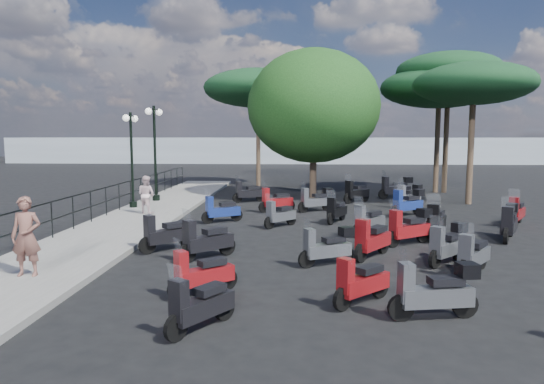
{
  "coord_description": "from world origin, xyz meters",
  "views": [
    {
      "loc": [
        -0.51,
        -14.47,
        3.16
      ],
      "look_at": [
        -1.4,
        2.55,
        1.2
      ],
      "focal_mm": 32.0,
      "sensor_mm": 36.0,
      "label": 1
    }
  ],
  "objects_px": {
    "scooter_22": "(409,196)",
    "pine_1": "(449,71)",
    "scooter_27": "(516,212)",
    "scooter_12": "(473,255)",
    "scooter_19": "(436,223)",
    "scooter_5": "(361,283)",
    "scooter_0": "(200,306)",
    "scooter_7": "(206,241)",
    "scooter_3": "(221,211)",
    "scooter_14": "(368,221)",
    "scooter_1": "(202,274)",
    "pine_2": "(258,89)",
    "lamp_post_1": "(132,154)",
    "scooter_11": "(435,292)",
    "pedestrian_far": "(146,194)",
    "scooter_20": "(409,228)",
    "scooter_8": "(336,211)",
    "scooter_21": "(408,203)",
    "scooter_6": "(327,247)",
    "scooter_9": "(280,215)",
    "scooter_28": "(396,188)",
    "broadleaf_tree": "(314,106)",
    "scooter_4": "(276,201)",
    "pine_3": "(474,84)",
    "scooter_15": "(316,200)",
    "scooter_13": "(372,240)",
    "scooter_2": "(166,234)",
    "pine_0": "(439,88)",
    "woman": "(26,236)",
    "lamp_post_2": "(155,147)",
    "scooter_26": "(509,223)"
  },
  "relations": [
    {
      "from": "lamp_post_1",
      "to": "scooter_11",
      "type": "bearing_deg",
      "value": -47.84
    },
    {
      "from": "pine_1",
      "to": "scooter_2",
      "type": "bearing_deg",
      "value": -128.99
    },
    {
      "from": "scooter_2",
      "to": "scooter_8",
      "type": "bearing_deg",
      "value": -90.07
    },
    {
      "from": "scooter_0",
      "to": "scooter_1",
      "type": "bearing_deg",
      "value": -45.59
    },
    {
      "from": "scooter_5",
      "to": "scooter_20",
      "type": "xyz_separation_m",
      "value": [
        2.06,
        5.16,
        0.09
      ]
    },
    {
      "from": "scooter_12",
      "to": "scooter_19",
      "type": "relative_size",
      "value": 0.76
    },
    {
      "from": "lamp_post_2",
      "to": "pine_2",
      "type": "relative_size",
      "value": 0.6
    },
    {
      "from": "pedestrian_far",
      "to": "scooter_14",
      "type": "relative_size",
      "value": 1.14
    },
    {
      "from": "scooter_3",
      "to": "scooter_14",
      "type": "relative_size",
      "value": 1.1
    },
    {
      "from": "scooter_22",
      "to": "scooter_28",
      "type": "relative_size",
      "value": 0.76
    },
    {
      "from": "broadleaf_tree",
      "to": "pine_0",
      "type": "height_order",
      "value": "broadleaf_tree"
    },
    {
      "from": "scooter_5",
      "to": "scooter_15",
      "type": "distance_m",
      "value": 11.38
    },
    {
      "from": "scooter_11",
      "to": "woman",
      "type": "bearing_deg",
      "value": 67.82
    },
    {
      "from": "scooter_21",
      "to": "pine_0",
      "type": "distance_m",
      "value": 10.6
    },
    {
      "from": "scooter_4",
      "to": "scooter_0",
      "type": "bearing_deg",
      "value": 149.33
    },
    {
      "from": "scooter_8",
      "to": "pine_0",
      "type": "distance_m",
      "value": 13.14
    },
    {
      "from": "scooter_1",
      "to": "scooter_21",
      "type": "bearing_deg",
      "value": -70.64
    },
    {
      "from": "scooter_14",
      "to": "pine_0",
      "type": "distance_m",
      "value": 14.59
    },
    {
      "from": "scooter_5",
      "to": "scooter_19",
      "type": "xyz_separation_m",
      "value": [
        3.08,
        6.07,
        0.08
      ]
    },
    {
      "from": "scooter_0",
      "to": "scooter_7",
      "type": "distance_m",
      "value": 4.68
    },
    {
      "from": "scooter_20",
      "to": "scooter_22",
      "type": "relative_size",
      "value": 1.1
    },
    {
      "from": "scooter_5",
      "to": "scooter_21",
      "type": "bearing_deg",
      "value": -60.3
    },
    {
      "from": "scooter_9",
      "to": "scooter_19",
      "type": "bearing_deg",
      "value": -156.46
    },
    {
      "from": "scooter_12",
      "to": "pine_0",
      "type": "xyz_separation_m",
      "value": [
        3.81,
        16.72,
        5.4
      ]
    },
    {
      "from": "pine_2",
      "to": "pine_3",
      "type": "bearing_deg",
      "value": -36.75
    },
    {
      "from": "lamp_post_2",
      "to": "lamp_post_1",
      "type": "bearing_deg",
      "value": -86.44
    },
    {
      "from": "scooter_15",
      "to": "scooter_21",
      "type": "bearing_deg",
      "value": -134.65
    },
    {
      "from": "scooter_12",
      "to": "pine_2",
      "type": "xyz_separation_m",
      "value": [
        -6.54,
        19.77,
        5.7
      ]
    },
    {
      "from": "scooter_27",
      "to": "pine_1",
      "type": "relative_size",
      "value": 0.19
    },
    {
      "from": "scooter_8",
      "to": "scooter_21",
      "type": "bearing_deg",
      "value": -124.38
    },
    {
      "from": "broadleaf_tree",
      "to": "pine_3",
      "type": "xyz_separation_m",
      "value": [
        7.24,
        -1.78,
        0.87
      ]
    },
    {
      "from": "scooter_26",
      "to": "pedestrian_far",
      "type": "bearing_deg",
      "value": 12.33
    },
    {
      "from": "scooter_1",
      "to": "pine_2",
      "type": "relative_size",
      "value": 0.17
    },
    {
      "from": "scooter_6",
      "to": "broadleaf_tree",
      "type": "bearing_deg",
      "value": -27.57
    },
    {
      "from": "scooter_3",
      "to": "pine_3",
      "type": "height_order",
      "value": "pine_3"
    },
    {
      "from": "scooter_5",
      "to": "scooter_9",
      "type": "bearing_deg",
      "value": -30.13
    },
    {
      "from": "scooter_22",
      "to": "pine_1",
      "type": "bearing_deg",
      "value": -69.09
    },
    {
      "from": "woman",
      "to": "scooter_2",
      "type": "bearing_deg",
      "value": 47.83
    },
    {
      "from": "scooter_1",
      "to": "scooter_4",
      "type": "bearing_deg",
      "value": -43.79
    },
    {
      "from": "scooter_1",
      "to": "pine_2",
      "type": "distance_m",
      "value": 22.3
    },
    {
      "from": "scooter_28",
      "to": "broadleaf_tree",
      "type": "bearing_deg",
      "value": 72.78
    },
    {
      "from": "lamp_post_1",
      "to": "pine_2",
      "type": "relative_size",
      "value": 0.55
    },
    {
      "from": "scooter_15",
      "to": "scooter_13",
      "type": "bearing_deg",
      "value": 158.96
    },
    {
      "from": "lamp_post_1",
      "to": "scooter_8",
      "type": "relative_size",
      "value": 2.78
    },
    {
      "from": "scooter_22",
      "to": "scooter_5",
      "type": "bearing_deg",
      "value": 123.6
    },
    {
      "from": "scooter_8",
      "to": "scooter_27",
      "type": "xyz_separation_m",
      "value": [
        6.34,
        -0.26,
        0.04
      ]
    },
    {
      "from": "scooter_9",
      "to": "scooter_21",
      "type": "height_order",
      "value": "scooter_21"
    },
    {
      "from": "scooter_6",
      "to": "pine_2",
      "type": "bearing_deg",
      "value": -17.72
    },
    {
      "from": "scooter_0",
      "to": "scooter_2",
      "type": "distance_m",
      "value": 5.83
    },
    {
      "from": "pedestrian_far",
      "to": "scooter_11",
      "type": "relative_size",
      "value": 0.91
    }
  ]
}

